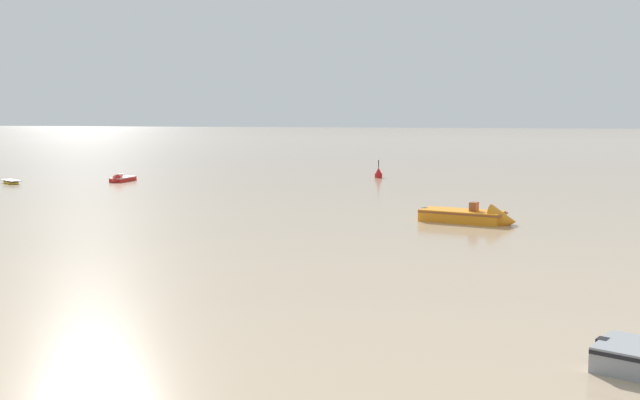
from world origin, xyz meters
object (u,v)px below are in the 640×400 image
motorboat_moored_0 (476,218)px  motorboat_moored_1 (120,180)px  channel_buoy (378,174)px  rowboat_moored_7 (11,182)px

motorboat_moored_0 → motorboat_moored_1: motorboat_moored_0 is taller
motorboat_moored_0 → channel_buoy: bearing=125.4°
motorboat_moored_0 → rowboat_moored_7: motorboat_moored_0 is taller
rowboat_moored_7 → motorboat_moored_0: bearing=13.3°
motorboat_moored_1 → channel_buoy: 29.89m
motorboat_moored_1 → rowboat_moored_7: 11.57m
motorboat_moored_1 → rowboat_moored_7: motorboat_moored_1 is taller
motorboat_moored_1 → channel_buoy: channel_buoy is taller
motorboat_moored_0 → motorboat_moored_1: size_ratio=1.67×
motorboat_moored_1 → channel_buoy: bearing=115.7°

